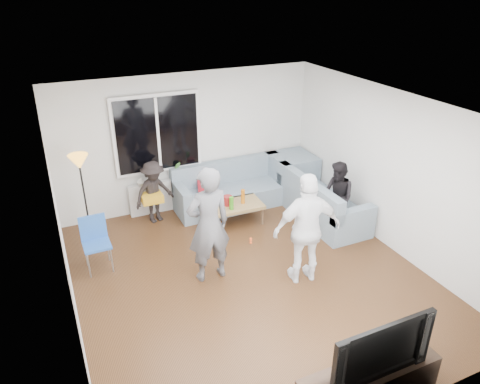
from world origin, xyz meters
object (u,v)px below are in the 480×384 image
floor_lamp (85,199)px  spectator_back (154,192)px  sofa_back_section (233,186)px  coffee_table (232,214)px  sofa_right_section (323,198)px  television (375,344)px  tv_console (368,384)px  side_chair (97,245)px  player_left (209,225)px  player_right (307,229)px  spectator_right (337,197)px

floor_lamp → spectator_back: floor_lamp is taller
sofa_back_section → coffee_table: bearing=-115.4°
sofa_right_section → television: television is taller
floor_lamp → tv_console: (2.24, -4.62, -0.56)m
floor_lamp → spectator_back: (1.20, 0.18, -0.19)m
sofa_back_section → tv_console: size_ratio=1.44×
sofa_back_section → sofa_right_section: bearing=-41.7°
sofa_right_section → side_chair: side_chair is taller
player_left → player_right: (1.27, -0.63, -0.04)m
side_chair → television: size_ratio=0.72×
tv_console → television: (0.00, 0.00, 0.56)m
player_right → tv_console: 2.28m
side_chair → sofa_right_section: bearing=-1.7°
spectator_back → television: 4.91m
television → side_chair: bearing=121.5°
player_left → television: size_ratio=1.51×
sofa_back_section → tv_console: 4.80m
spectator_right → spectator_back: size_ratio=1.08×
side_chair → spectator_right: 4.10m
spectator_back → floor_lamp: bearing=172.8°
sofa_back_section → coffee_table: sofa_back_section is taller
spectator_right → tv_console: size_ratio=0.79×
floor_lamp → television: size_ratio=1.31×
sofa_right_section → spectator_back: size_ratio=1.69×
sofa_back_section → floor_lamp: floor_lamp is taller
player_left → floor_lamp: bearing=-53.2°
sofa_right_section → player_right: bearing=138.5°
sofa_right_section → floor_lamp: size_ratio=1.28×
player_left → tv_console: (0.74, -2.76, -0.68)m
player_left → coffee_table: bearing=-127.2°
floor_lamp → spectator_right: 4.32m
spectator_right → television: (-1.83, -3.18, 0.15)m
coffee_table → side_chair: 2.50m
sofa_right_section → spectator_right: 0.47m
coffee_table → player_left: 1.79m
floor_lamp → spectator_right: size_ratio=1.23×
tv_console → television: 0.56m
side_chair → floor_lamp: 1.02m
player_right → tv_console: (-0.53, -2.13, -0.64)m
player_right → television: bearing=86.1°
player_right → tv_console: size_ratio=1.07×
sofa_right_section → television: bearing=153.1°
sofa_right_section → player_left: (-2.57, -0.85, 0.47)m
player_right → sofa_right_section: bearing=-121.5°
sofa_back_section → player_left: bearing=-122.2°
side_chair → spectator_right: bearing=-7.6°
sofa_back_section → player_right: 2.68m
coffee_table → player_right: 2.11m
coffee_table → player_right: size_ratio=0.64×
television → spectator_back: bearing=102.2°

